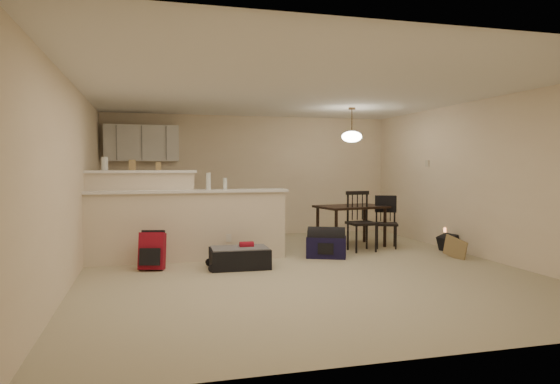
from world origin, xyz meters
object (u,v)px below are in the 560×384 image
object	(u,v)px
suitcase	(240,258)
navy_duffel	(326,247)
dining_chair_far	(386,222)
black_daypack	(449,243)
red_backpack	(152,251)
dining_chair_near	(362,221)
pendant_lamp	(352,136)
dining_table	(351,211)

from	to	relation	value
suitcase	navy_duffel	bearing A→B (deg)	18.22
dining_chair_far	black_daypack	bearing A→B (deg)	-13.30
suitcase	dining_chair_far	bearing A→B (deg)	22.22
dining_chair_far	navy_duffel	bearing A→B (deg)	-132.45
suitcase	black_daypack	distance (m)	3.72
red_backpack	black_daypack	xyz separation A→B (m)	(4.89, 0.23, -0.12)
dining_chair_near	suitcase	size ratio (longest dim) A/B	1.23
pendant_lamp	red_backpack	bearing A→B (deg)	-161.62
black_daypack	pendant_lamp	bearing A→B (deg)	46.17
dining_chair_far	red_backpack	bearing A→B (deg)	-145.27
dining_chair_far	black_daypack	world-z (taller)	dining_chair_far
pendant_lamp	suitcase	distance (m)	3.25
dining_table	red_backpack	world-z (taller)	dining_table
pendant_lamp	suitcase	bearing A→B (deg)	-149.07
dining_table	dining_chair_far	bearing A→B (deg)	-40.31
pendant_lamp	black_daypack	world-z (taller)	pendant_lamp
dining_chair_far	suitcase	world-z (taller)	dining_chair_far
dining_table	suitcase	xyz separation A→B (m)	(-2.29, -1.37, -0.51)
pendant_lamp	navy_duffel	distance (m)	2.20
dining_chair_near	navy_duffel	size ratio (longest dim) A/B	1.66
suitcase	red_backpack	distance (m)	1.23
dining_chair_far	suitcase	size ratio (longest dim) A/B	1.09
dining_chair_far	navy_duffel	distance (m)	1.52
dining_chair_near	black_daypack	world-z (taller)	dining_chair_near
suitcase	navy_duffel	size ratio (longest dim) A/B	1.35
red_backpack	dining_chair_far	bearing A→B (deg)	25.43
dining_chair_near	black_daypack	bearing A→B (deg)	-18.19
dining_chair_near	red_backpack	xyz separation A→B (m)	(-3.47, -0.64, -0.25)
suitcase	red_backpack	size ratio (longest dim) A/B	1.61
dining_table	dining_chair_near	bearing A→B (deg)	-103.10
dining_chair_near	navy_duffel	bearing A→B (deg)	-154.44
dining_table	red_backpack	distance (m)	3.70
pendant_lamp	dining_chair_near	xyz separation A→B (m)	(-0.02, -0.52, -1.48)
navy_duffel	black_daypack	size ratio (longest dim) A/B	1.97
dining_chair_far	navy_duffel	size ratio (longest dim) A/B	1.47
red_backpack	navy_duffel	world-z (taller)	red_backpack
dining_table	suitcase	bearing A→B (deg)	-159.86
pendant_lamp	dining_chair_far	xyz separation A→B (m)	(0.54, -0.31, -1.54)
dining_chair_near	black_daypack	xyz separation A→B (m)	(1.42, -0.41, -0.37)
suitcase	black_daypack	bearing A→B (deg)	8.40
dining_chair_near	suitcase	world-z (taller)	dining_chair_near
pendant_lamp	black_daypack	distance (m)	2.50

